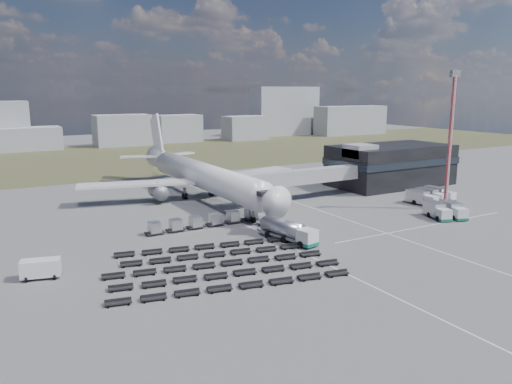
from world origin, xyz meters
TOP-DOWN VIEW (x-y plane):
  - ground at (0.00, 0.00)m, footprint 420.00×420.00m
  - grass_strip at (0.00, 110.00)m, footprint 420.00×90.00m
  - lane_markings at (9.77, 3.00)m, footprint 47.12×110.00m
  - terminal at (47.77, 23.96)m, footprint 30.40×16.40m
  - jet_bridge at (15.90, 20.42)m, footprint 30.30×3.80m
  - airliner at (0.00, 32.38)m, footprint 51.59×64.53m
  - skyline at (1.36, 150.29)m, footprint 316.12×27.18m
  - fuel_tanker at (-0.73, -3.50)m, footprint 4.92×10.74m
  - pushback_tug at (1.56, 6.91)m, footprint 3.35×2.72m
  - utility_van at (-36.69, -1.22)m, footprint 5.09×3.21m
  - catering_truck at (9.06, 40.97)m, footprint 3.22×6.99m
  - service_trucks_near at (32.75, -5.74)m, footprint 7.39×8.07m
  - service_trucks_far at (40.62, 4.58)m, footprint 9.62×7.79m
  - uld_row at (-8.74, 10.54)m, footprint 21.33×2.14m
  - baggage_dollies at (-15.32, -8.61)m, footprint 32.54×23.14m
  - floodlight_mast at (38.58, -0.88)m, footprint 2.53×2.10m

SIDE VIEW (x-z plane):
  - ground at x=0.00m, z-range 0.00..0.00m
  - grass_strip at x=0.00m, z-range 0.00..0.01m
  - lane_markings at x=9.77m, z-range 0.00..0.01m
  - baggage_dollies at x=-15.32m, z-range 0.00..0.70m
  - pushback_tug at x=1.56m, z-range 0.00..1.36m
  - uld_row at x=-8.74m, z-range 0.19..2.13m
  - utility_van at x=-36.69m, z-range 0.00..2.48m
  - service_trucks_far at x=40.62m, z-range 0.12..2.79m
  - service_trucks_near at x=32.75m, z-range 0.12..2.79m
  - catering_truck at x=9.06m, z-range 0.04..3.17m
  - fuel_tanker at x=-0.73m, z-range 0.00..3.37m
  - jet_bridge at x=15.90m, z-range 1.53..8.58m
  - terminal at x=47.77m, z-range -0.25..10.75m
  - airliner at x=0.00m, z-range -3.52..14.10m
  - skyline at x=1.36m, z-range -4.44..20.72m
  - floodlight_mast at x=38.58m, z-range 0.03..27.18m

